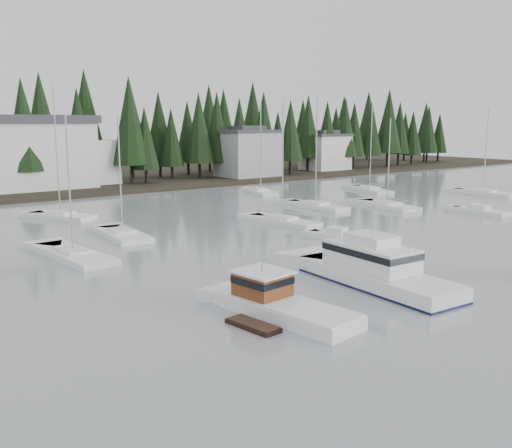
% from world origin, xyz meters
% --- Properties ---
extents(far_shore_land, '(240.00, 54.00, 1.00)m').
position_xyz_m(far_shore_land, '(0.00, 97.00, 0.00)').
color(far_shore_land, black).
rests_on(far_shore_land, ground).
extents(conifer_treeline, '(200.00, 22.00, 20.00)m').
position_xyz_m(conifer_treeline, '(0.00, 86.00, 0.00)').
color(conifer_treeline, black).
rests_on(conifer_treeline, ground).
extents(house_east_a, '(10.60, 8.48, 9.25)m').
position_xyz_m(house_east_a, '(36.00, 78.00, 4.90)').
color(house_east_a, '#999EA0').
rests_on(house_east_a, ground).
extents(house_east_b, '(9.54, 7.42, 8.25)m').
position_xyz_m(house_east_b, '(58.00, 80.00, 4.40)').
color(house_east_b, silver).
rests_on(house_east_b, ground).
extents(harbor_inn, '(29.50, 11.50, 10.90)m').
position_xyz_m(harbor_inn, '(-2.96, 82.34, 5.78)').
color(harbor_inn, silver).
rests_on(harbor_inn, ground).
extents(lobster_boat_brown, '(5.07, 8.93, 4.28)m').
position_xyz_m(lobster_boat_brown, '(-8.33, 16.33, 0.49)').
color(lobster_boat_brown, white).
rests_on(lobster_boat_brown, ground).
extents(cabin_cruiser_center, '(4.49, 11.98, 5.05)m').
position_xyz_m(cabin_cruiser_center, '(0.36, 17.04, 0.76)').
color(cabin_cruiser_center, white).
rests_on(cabin_cruiser_center, ground).
extents(sailboat_0, '(4.67, 9.63, 11.38)m').
position_xyz_m(sailboat_0, '(27.92, 38.65, 0.05)').
color(sailboat_0, white).
rests_on(sailboat_0, ground).
extents(sailboat_1, '(2.79, 9.43, 12.78)m').
position_xyz_m(sailboat_1, '(49.05, 38.40, 0.07)').
color(sailboat_1, white).
rests_on(sailboat_1, ground).
extents(sailboat_2, '(6.17, 8.45, 14.87)m').
position_xyz_m(sailboat_2, '(-6.70, 55.23, 0.10)').
color(sailboat_2, white).
rests_on(sailboat_2, ground).
extents(sailboat_3, '(3.48, 9.12, 12.93)m').
position_xyz_m(sailboat_3, '(10.48, 38.08, 0.07)').
color(sailboat_3, white).
rests_on(sailboat_3, ground).
extents(sailboat_4, '(5.20, 9.13, 13.48)m').
position_xyz_m(sailboat_4, '(24.45, 59.42, 0.08)').
color(sailboat_4, white).
rests_on(sailboat_4, ground).
extents(sailboat_5, '(3.75, 9.92, 11.57)m').
position_xyz_m(sailboat_5, '(-12.26, 36.35, 0.05)').
color(sailboat_5, white).
rests_on(sailboat_5, ground).
extents(sailboat_6, '(2.59, 9.42, 14.05)m').
position_xyz_m(sailboat_6, '(20.72, 43.85, 0.08)').
color(sailboat_6, white).
rests_on(sailboat_6, ground).
extents(sailboat_7, '(5.95, 10.07, 13.77)m').
position_xyz_m(sailboat_7, '(39.12, 51.24, 0.07)').
color(sailboat_7, white).
rests_on(sailboat_7, ground).
extents(sailboat_9, '(3.68, 8.30, 11.34)m').
position_xyz_m(sailboat_9, '(-5.83, 41.38, 0.06)').
color(sailboat_9, white).
rests_on(sailboat_9, ground).
extents(runabout_1, '(3.73, 5.50, 1.42)m').
position_xyz_m(runabout_1, '(9.28, 29.09, 0.13)').
color(runabout_1, white).
rests_on(runabout_1, ground).
extents(runabout_2, '(2.31, 6.77, 1.42)m').
position_xyz_m(runabout_2, '(32.56, 29.12, 0.13)').
color(runabout_2, white).
rests_on(runabout_2, ground).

